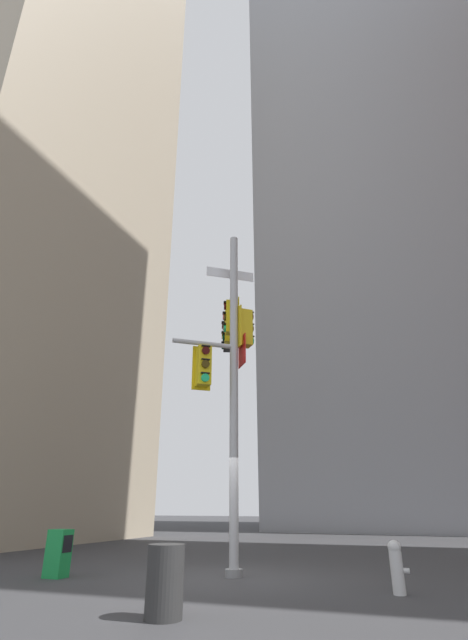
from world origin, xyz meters
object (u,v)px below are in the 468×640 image
at_px(signal_pole_assembly, 230,352).
at_px(fire_hydrant, 397,566).
at_px(trash_bin, 165,581).
at_px(newspaper_box, 58,553).

distance_m(signal_pole_assembly, fire_hydrant, 6.42).
bearing_deg(signal_pole_assembly, fire_hydrant, -21.30).
distance_m(fire_hydrant, trash_bin, 4.29).
bearing_deg(trash_bin, newspaper_box, 148.23).
relative_size(newspaper_box, trash_bin, 1.03).
relative_size(signal_pole_assembly, trash_bin, 9.24).
height_order(signal_pole_assembly, trash_bin, signal_pole_assembly).
xyz_separation_m(fire_hydrant, newspaper_box, (-7.02, -0.60, 0.03)).
bearing_deg(signal_pole_assembly, trash_bin, -78.64).
bearing_deg(fire_hydrant, newspaper_box, -175.09).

